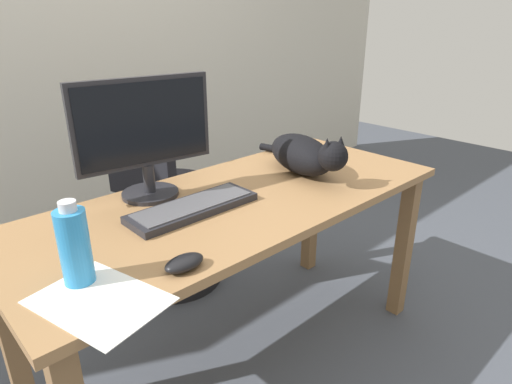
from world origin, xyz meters
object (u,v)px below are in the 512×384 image
(cat, at_px, (304,154))
(office_chair, at_px, (165,211))
(monitor, at_px, (145,134))
(computer_mouse, at_px, (184,263))
(water_bottle, at_px, (74,246))
(keyboard, at_px, (193,207))

(cat, bearing_deg, office_chair, 112.48)
(monitor, height_order, computer_mouse, monitor)
(monitor, bearing_deg, water_bottle, -138.20)
(monitor, relative_size, cat, 0.81)
(office_chair, distance_m, cat, 0.81)
(monitor, xyz_separation_m, cat, (0.58, -0.22, -0.15))
(keyboard, distance_m, cat, 0.55)
(monitor, bearing_deg, computer_mouse, -111.20)
(monitor, relative_size, computer_mouse, 4.36)
(monitor, bearing_deg, keyboard, -80.94)
(monitor, xyz_separation_m, water_bottle, (-0.41, -0.36, -0.13))
(monitor, height_order, cat, monitor)
(office_chair, xyz_separation_m, cat, (0.27, -0.66, 0.39))
(keyboard, relative_size, water_bottle, 2.07)
(office_chair, distance_m, computer_mouse, 1.10)
(monitor, distance_m, computer_mouse, 0.56)
(keyboard, distance_m, water_bottle, 0.47)
(office_chair, bearing_deg, cat, -67.52)
(office_chair, distance_m, monitor, 0.76)
(computer_mouse, bearing_deg, keyboard, 50.96)
(computer_mouse, bearing_deg, cat, 19.61)
(keyboard, height_order, water_bottle, water_bottle)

